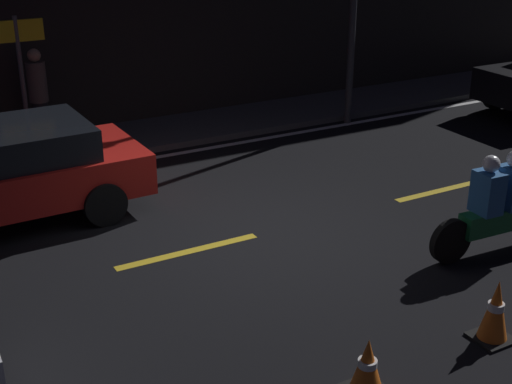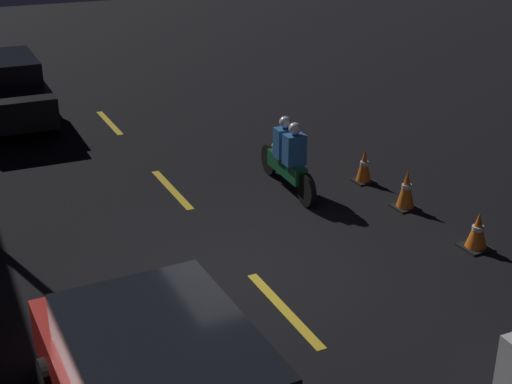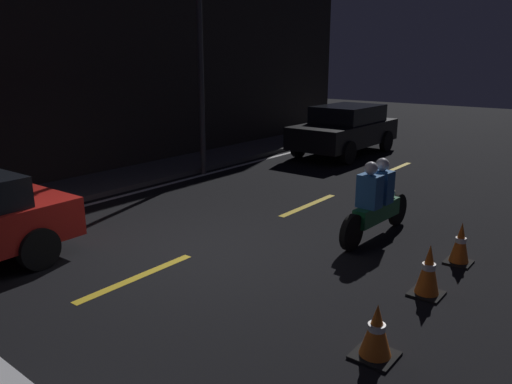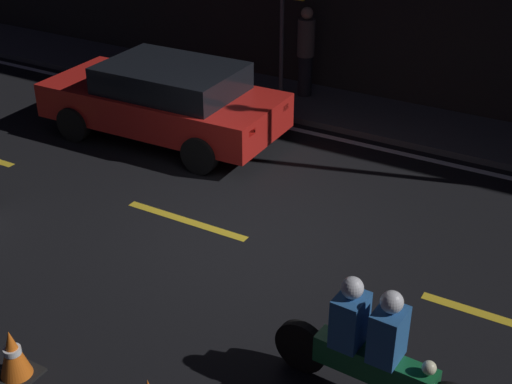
% 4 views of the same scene
% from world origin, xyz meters
% --- Properties ---
extents(ground_plane, '(56.00, 56.00, 0.00)m').
position_xyz_m(ground_plane, '(0.00, 0.00, 0.00)').
color(ground_plane, black).
extents(raised_curb, '(28.00, 1.78, 0.11)m').
position_xyz_m(raised_curb, '(0.00, 4.81, 0.06)').
color(raised_curb, '#424244').
rests_on(raised_curb, ground).
extents(lane_dash_c, '(2.00, 0.14, 0.01)m').
position_xyz_m(lane_dash_c, '(-1.00, 0.00, 0.00)').
color(lane_dash_c, gold).
rests_on(lane_dash_c, ground).
extents(lane_dash_d, '(2.00, 0.14, 0.01)m').
position_xyz_m(lane_dash_d, '(3.50, 0.00, 0.00)').
color(lane_dash_d, gold).
rests_on(lane_dash_d, ground).
extents(lane_solid_kerb, '(25.20, 0.14, 0.01)m').
position_xyz_m(lane_solid_kerb, '(0.00, 3.67, 0.00)').
color(lane_solid_kerb, silver).
rests_on(lane_solid_kerb, ground).
extents(motorcycle, '(2.23, 0.39, 1.37)m').
position_xyz_m(motorcycle, '(2.55, -1.92, 0.64)').
color(motorcycle, black).
rests_on(motorcycle, ground).
extents(traffic_cone_near, '(0.43, 0.43, 0.60)m').
position_xyz_m(traffic_cone_near, '(-0.72, -3.47, 0.29)').
color(traffic_cone_near, black).
rests_on(traffic_cone_near, ground).
extents(traffic_cone_mid, '(0.40, 0.40, 0.70)m').
position_xyz_m(traffic_cone_mid, '(0.98, -3.39, 0.34)').
color(traffic_cone_mid, black).
rests_on(traffic_cone_mid, ground).
extents(pedestrian, '(0.34, 0.34, 1.76)m').
position_xyz_m(pedestrian, '(-1.65, 5.05, 1.01)').
color(pedestrian, black).
rests_on(pedestrian, raised_curb).
extents(shop_sign, '(0.90, 0.08, 2.40)m').
position_xyz_m(shop_sign, '(-1.97, 4.65, 1.80)').
color(shop_sign, '#4C4C51').
rests_on(shop_sign, raised_curb).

